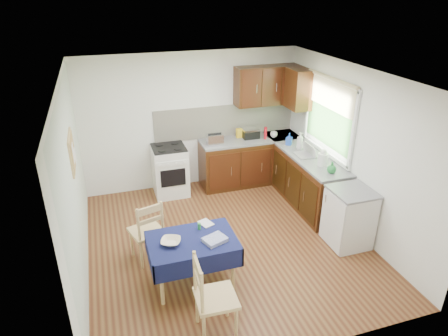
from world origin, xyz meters
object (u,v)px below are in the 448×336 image
object	(u,v)px
chair_far	(148,230)
kettle	(323,158)
chair_near	(211,295)
dish_rack	(309,154)
sandwich_press	(250,133)
toaster	(215,139)
dining_table	(192,247)

from	to	relation	value
chair_far	kettle	distance (m)	2.94
chair_near	dish_rack	distance (m)	3.35
chair_far	chair_near	world-z (taller)	chair_near
sandwich_press	kettle	bearing A→B (deg)	-52.93
sandwich_press	chair_far	bearing A→B (deg)	-124.87
toaster	dish_rack	xyz separation A→B (m)	(1.39, -0.93, -0.08)
dish_rack	kettle	size ratio (longest dim) A/B	1.61
dining_table	kettle	world-z (taller)	kettle
dining_table	toaster	xyz separation A→B (m)	(1.00, 2.40, 0.45)
chair_near	sandwich_press	world-z (taller)	sandwich_press
chair_far	sandwich_press	bearing A→B (deg)	-155.86
chair_far	chair_near	xyz separation A→B (m)	(0.48, -1.50, 0.03)
sandwich_press	toaster	bearing A→B (deg)	-153.25
chair_near	kettle	xyz separation A→B (m)	(2.39, 1.88, 0.50)
toaster	dish_rack	size ratio (longest dim) A/B	0.65
sandwich_press	dish_rack	size ratio (longest dim) A/B	0.68
toaster	sandwich_press	size ratio (longest dim) A/B	0.95
chair_near	sandwich_press	xyz separation A→B (m)	(1.74, 3.42, 0.46)
chair_far	kettle	size ratio (longest dim) A/B	3.42
toaster	kettle	bearing A→B (deg)	-67.50
toaster	sandwich_press	bearing A→B (deg)	-10.35
chair_far	sandwich_press	world-z (taller)	sandwich_press
dining_table	toaster	size ratio (longest dim) A/B	3.78
chair_near	kettle	bearing A→B (deg)	-49.52
chair_far	dish_rack	size ratio (longest dim) A/B	2.12
dish_rack	chair_far	bearing A→B (deg)	-166.68
dining_table	chair_far	size ratio (longest dim) A/B	1.16
chair_near	sandwich_press	bearing A→B (deg)	-24.78
dining_table	sandwich_press	xyz separation A→B (m)	(1.74, 2.56, 0.43)
dish_rack	kettle	xyz separation A→B (m)	(0.00, -0.44, 0.10)
dining_table	dish_rack	distance (m)	2.82
dining_table	kettle	size ratio (longest dim) A/B	3.98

